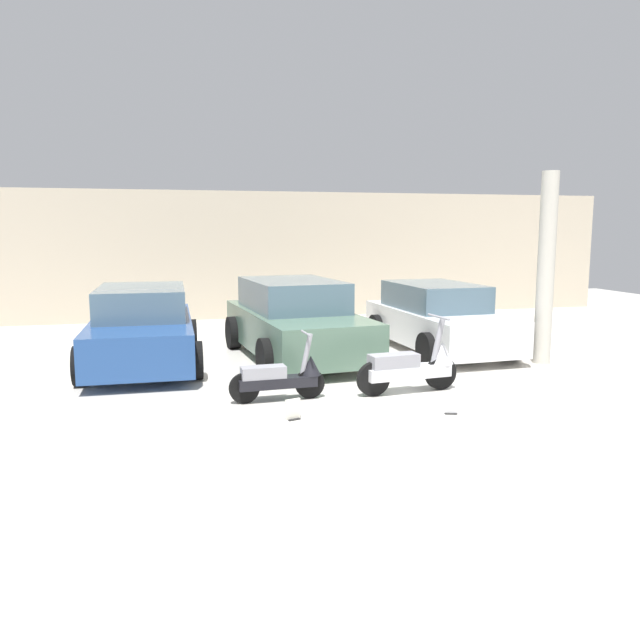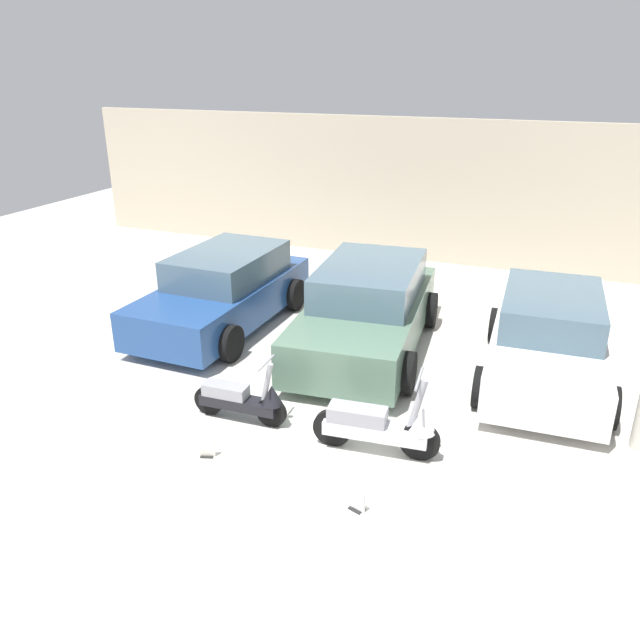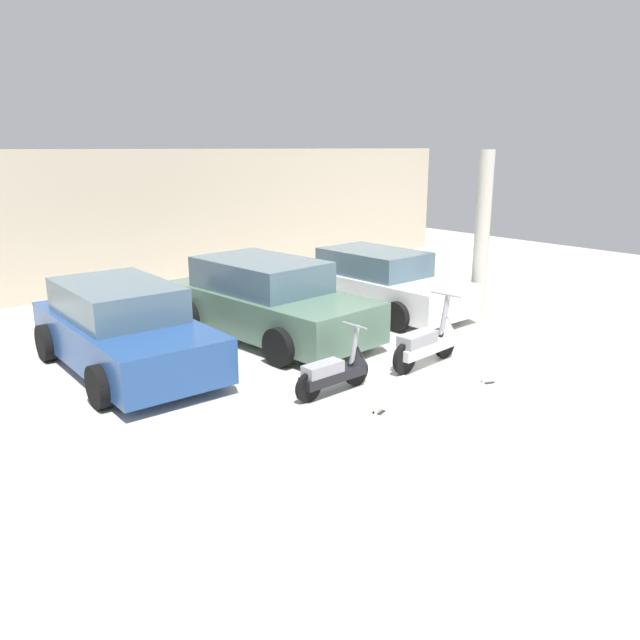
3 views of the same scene
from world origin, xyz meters
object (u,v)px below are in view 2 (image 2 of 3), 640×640
at_px(scooter_front_left, 243,399).
at_px(car_rear_left, 224,291).
at_px(car_rear_center, 367,310).
at_px(scooter_front_right, 381,425).
at_px(car_rear_right, 548,339).
at_px(placard_near_right_scooter, 357,500).
at_px(placard_near_left_scooter, 207,448).

relative_size(scooter_front_left, car_rear_left, 0.34).
relative_size(car_rear_left, car_rear_center, 0.92).
xyz_separation_m(scooter_front_right, car_rear_right, (1.71, 2.89, 0.23)).
bearing_deg(placard_near_right_scooter, placard_near_left_scooter, 173.01).
bearing_deg(placard_near_right_scooter, car_rear_right, 67.74).
height_order(scooter_front_left, placard_near_left_scooter, scooter_front_left).
height_order(scooter_front_left, car_rear_right, car_rear_right).
relative_size(car_rear_right, placard_near_left_scooter, 14.87).
height_order(car_rear_center, placard_near_right_scooter, car_rear_center).
bearing_deg(placard_near_left_scooter, car_rear_center, 77.76).
distance_m(car_rear_center, placard_near_right_scooter, 4.19).
bearing_deg(scooter_front_left, placard_near_left_scooter, -94.13).
distance_m(car_rear_right, placard_near_left_scooter, 5.26).
height_order(car_rear_right, placard_near_right_scooter, car_rear_right).
relative_size(scooter_front_right, placard_near_right_scooter, 6.05).
relative_size(placard_near_left_scooter, placard_near_right_scooter, 1.00).
height_order(scooter_front_right, car_rear_left, car_rear_left).
xyz_separation_m(scooter_front_left, car_rear_right, (3.62, 2.86, 0.29)).
bearing_deg(car_rear_left, car_rear_right, 90.93).
bearing_deg(car_rear_right, placard_near_left_scooter, -46.76).
distance_m(scooter_front_left, placard_near_left_scooter, 0.92).
height_order(car_rear_left, placard_near_right_scooter, car_rear_left).
distance_m(car_rear_left, car_rear_center, 2.70).
distance_m(scooter_front_left, car_rear_left, 3.44).
distance_m(car_rear_left, placard_near_left_scooter, 4.22).
bearing_deg(placard_near_right_scooter, car_rear_center, 106.87).
bearing_deg(car_rear_center, scooter_front_left, -20.94).
bearing_deg(car_rear_left, scooter_front_right, 53.91).
bearing_deg(car_rear_right, scooter_front_right, -33.27).
distance_m(car_rear_left, placard_near_right_scooter, 5.60).
relative_size(car_rear_center, placard_near_right_scooter, 16.59).
bearing_deg(car_rear_left, placard_near_left_scooter, 27.63).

